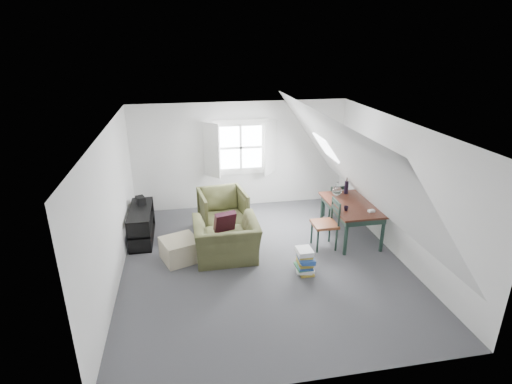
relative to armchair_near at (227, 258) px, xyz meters
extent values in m
plane|color=#454549|center=(0.64, -0.26, 0.00)|extent=(5.50, 5.50, 0.00)
plane|color=white|center=(0.64, -0.26, 2.50)|extent=(5.50, 5.50, 0.00)
plane|color=silver|center=(0.64, 2.49, 1.25)|extent=(5.00, 0.00, 5.00)
plane|color=silver|center=(0.64, -3.01, 1.25)|extent=(5.00, 0.00, 5.00)
plane|color=silver|center=(-1.86, -0.26, 1.25)|extent=(0.00, 5.50, 5.50)
plane|color=silver|center=(3.14, -0.26, 1.25)|extent=(0.00, 5.50, 5.50)
plane|color=white|center=(-0.91, -0.26, 1.78)|extent=(3.19, 5.50, 4.48)
plane|color=white|center=(2.19, -0.26, 1.78)|extent=(3.19, 5.50, 4.48)
cube|color=white|center=(0.64, 2.47, 1.45)|extent=(1.30, 0.04, 1.30)
cube|color=white|center=(-0.04, 2.31, 1.45)|extent=(0.35, 0.35, 1.25)
cube|color=white|center=(1.32, 2.31, 1.45)|extent=(0.35, 0.35, 1.25)
cube|color=white|center=(0.64, 2.46, 1.45)|extent=(1.00, 0.02, 1.00)
cube|color=white|center=(0.64, 2.44, 1.45)|extent=(1.08, 0.04, 0.05)
cube|color=white|center=(0.64, 2.44, 1.45)|extent=(0.05, 0.04, 1.08)
cube|color=white|center=(2.19, 1.04, 1.75)|extent=(0.35, 0.75, 0.47)
imported|color=#464827|center=(0.00, 0.00, 0.00)|extent=(1.17, 1.02, 0.75)
imported|color=#464827|center=(0.07, 1.25, 0.00)|extent=(1.05, 1.07, 0.87)
cube|color=#330E1B|center=(0.00, 0.15, 0.68)|extent=(0.43, 0.32, 0.40)
cube|color=tan|center=(-0.84, 0.12, 0.20)|extent=(0.79, 0.79, 0.41)
cube|color=#34150E|center=(2.57, 0.40, 0.72)|extent=(0.89, 1.49, 0.04)
cube|color=#1E332B|center=(2.57, 0.40, 0.64)|extent=(0.79, 1.39, 0.12)
cylinder|color=#1E332B|center=(2.21, -0.27, 0.35)|extent=(0.07, 0.07, 0.70)
cylinder|color=#1E332B|center=(2.94, -0.27, 0.35)|extent=(0.07, 0.07, 0.70)
cylinder|color=#1E332B|center=(2.21, 1.06, 0.35)|extent=(0.07, 0.07, 0.70)
cylinder|color=#1E332B|center=(2.94, 1.06, 0.35)|extent=(0.07, 0.07, 0.70)
sphere|color=silver|center=(2.42, 0.85, 0.85)|extent=(0.21, 0.21, 0.21)
cylinder|color=silver|center=(2.42, 0.85, 0.99)|extent=(0.07, 0.07, 0.11)
cylinder|color=black|center=(2.67, 0.95, 0.88)|extent=(0.09, 0.09, 0.27)
cylinder|color=#3F2D1E|center=(2.67, 0.95, 1.18)|extent=(0.03, 0.06, 0.49)
cylinder|color=#3F2D1E|center=(2.69, 0.96, 1.18)|extent=(0.05, 0.07, 0.49)
cylinder|color=#3F2D1E|center=(2.66, 0.94, 1.18)|extent=(0.06, 0.08, 0.48)
imported|color=black|center=(2.32, 0.10, 0.74)|extent=(0.11, 0.11, 0.09)
cube|color=white|center=(2.77, -0.05, 0.76)|extent=(0.13, 0.10, 0.04)
cube|color=brown|center=(2.57, 1.30, 0.43)|extent=(0.40, 0.40, 0.05)
cylinder|color=#1E332B|center=(2.73, 1.46, 0.20)|extent=(0.03, 0.03, 0.41)
cylinder|color=#1E332B|center=(2.73, 1.14, 0.20)|extent=(0.03, 0.03, 0.41)
cylinder|color=#1E332B|center=(2.41, 1.46, 0.20)|extent=(0.03, 0.03, 0.41)
cylinder|color=#1E332B|center=(2.41, 1.14, 0.20)|extent=(0.03, 0.03, 0.41)
cylinder|color=#1E332B|center=(2.73, 1.12, 0.63)|extent=(0.03, 0.03, 0.43)
cylinder|color=#1E332B|center=(2.41, 1.12, 0.63)|extent=(0.03, 0.03, 0.43)
cube|color=#1E332B|center=(2.57, 1.12, 0.80)|extent=(0.32, 0.03, 0.08)
cube|color=#1E332B|center=(2.57, 1.12, 0.68)|extent=(0.32, 0.03, 0.06)
cube|color=brown|center=(1.91, 0.10, 0.49)|extent=(0.46, 0.46, 0.05)
cylinder|color=#1E332B|center=(1.73, 0.28, 0.23)|extent=(0.04, 0.04, 0.47)
cylinder|color=#1E332B|center=(2.10, 0.28, 0.23)|extent=(0.04, 0.04, 0.47)
cylinder|color=#1E332B|center=(1.73, -0.09, 0.23)|extent=(0.04, 0.04, 0.47)
cylinder|color=#1E332B|center=(2.10, -0.09, 0.23)|extent=(0.04, 0.04, 0.47)
cylinder|color=#1E332B|center=(2.12, 0.28, 0.73)|extent=(0.04, 0.04, 0.49)
cylinder|color=#1E332B|center=(2.12, -0.09, 0.73)|extent=(0.04, 0.04, 0.49)
cube|color=#1E332B|center=(2.12, 0.10, 0.92)|extent=(0.03, 0.37, 0.09)
cube|color=#1E332B|center=(2.12, 0.10, 0.78)|extent=(0.03, 0.37, 0.07)
cube|color=black|center=(-1.59, 1.10, 0.02)|extent=(0.43, 1.28, 0.03)
cube|color=black|center=(-1.59, 1.10, 0.32)|extent=(0.43, 1.28, 0.03)
cube|color=black|center=(-1.59, 1.10, 0.64)|extent=(0.43, 1.28, 0.03)
cube|color=black|center=(-1.59, 0.47, 0.32)|extent=(0.43, 0.03, 0.64)
cube|color=black|center=(-1.59, 1.72, 0.32)|extent=(0.43, 0.03, 0.64)
cube|color=#264C99|center=(-1.59, 0.72, 0.13)|extent=(0.19, 0.21, 0.23)
cube|color=red|center=(-1.59, 1.20, 0.13)|extent=(0.19, 0.26, 0.23)
cube|color=white|center=(-1.59, 0.88, 0.45)|extent=(0.19, 0.23, 0.21)
cube|color=black|center=(-1.59, 1.35, 0.73)|extent=(0.23, 0.26, 0.18)
cube|color=#B29933|center=(1.30, -0.74, 0.02)|extent=(0.24, 0.32, 0.04)
cube|color=white|center=(1.26, -0.72, 0.06)|extent=(0.31, 0.35, 0.04)
cube|color=white|center=(1.31, -0.74, 0.10)|extent=(0.26, 0.34, 0.04)
cube|color=#337F4C|center=(1.25, -0.74, 0.13)|extent=(0.26, 0.32, 0.03)
cube|color=#264C99|center=(1.28, -0.76, 0.16)|extent=(0.28, 0.36, 0.03)
cube|color=#B29933|center=(1.27, -0.73, 0.19)|extent=(0.24, 0.32, 0.03)
cube|color=#B29933|center=(1.28, -0.71, 0.23)|extent=(0.28, 0.35, 0.04)
cube|color=#264C99|center=(1.31, -0.76, 0.27)|extent=(0.28, 0.36, 0.04)
cube|color=#264C99|center=(1.29, -0.76, 0.31)|extent=(0.28, 0.35, 0.04)
cube|color=#B29933|center=(1.28, -0.70, 0.35)|extent=(0.26, 0.33, 0.04)
cube|color=white|center=(1.26, -0.71, 0.39)|extent=(0.26, 0.30, 0.05)
cube|color=white|center=(1.27, -0.70, 0.43)|extent=(0.26, 0.31, 0.04)
camera|label=1|loc=(-0.64, -6.46, 3.84)|focal=28.00mm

